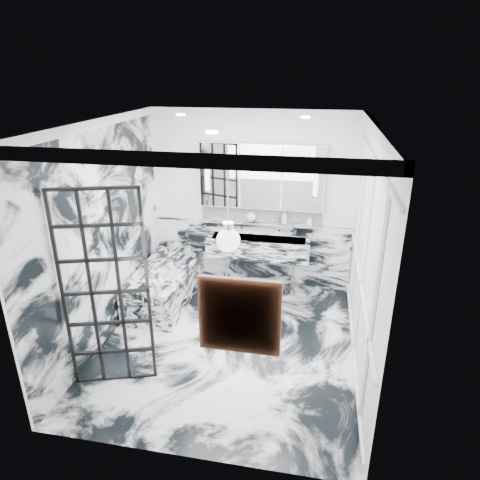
% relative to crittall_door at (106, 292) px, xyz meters
% --- Properties ---
extents(floor, '(3.60, 3.60, 0.00)m').
position_rel_crittall_door_xyz_m(floor, '(1.12, 0.92, -1.13)').
color(floor, white).
rests_on(floor, ground).
extents(ceiling, '(3.60, 3.60, 0.00)m').
position_rel_crittall_door_xyz_m(ceiling, '(1.12, 0.92, 1.67)').
color(ceiling, white).
rests_on(ceiling, wall_back).
extents(wall_back, '(3.60, 0.00, 3.60)m').
position_rel_crittall_door_xyz_m(wall_back, '(1.12, 2.72, 0.27)').
color(wall_back, white).
rests_on(wall_back, floor).
extents(wall_front, '(3.60, 0.00, 3.60)m').
position_rel_crittall_door_xyz_m(wall_front, '(1.12, -0.88, 0.27)').
color(wall_front, white).
rests_on(wall_front, floor).
extents(wall_left, '(0.00, 3.60, 3.60)m').
position_rel_crittall_door_xyz_m(wall_left, '(-0.48, 0.92, 0.27)').
color(wall_left, white).
rests_on(wall_left, floor).
extents(wall_right, '(0.00, 3.60, 3.60)m').
position_rel_crittall_door_xyz_m(wall_right, '(2.72, 0.92, 0.27)').
color(wall_right, white).
rests_on(wall_right, floor).
extents(marble_clad_back, '(3.18, 0.05, 1.05)m').
position_rel_crittall_door_xyz_m(marble_clad_back, '(1.12, 2.69, -0.61)').
color(marble_clad_back, white).
rests_on(marble_clad_back, floor).
extents(marble_clad_left, '(0.02, 3.56, 2.68)m').
position_rel_crittall_door_xyz_m(marble_clad_left, '(-0.47, 0.92, 0.21)').
color(marble_clad_left, white).
rests_on(marble_clad_left, floor).
extents(panel_molding, '(0.03, 3.40, 2.30)m').
position_rel_crittall_door_xyz_m(panel_molding, '(2.70, 0.92, 0.17)').
color(panel_molding, white).
rests_on(panel_molding, floor).
extents(soap_bottle_a, '(0.11, 0.11, 0.22)m').
position_rel_crittall_door_xyz_m(soap_bottle_a, '(1.65, 2.63, 0.07)').
color(soap_bottle_a, '#8C5919').
rests_on(soap_bottle_a, ledge).
extents(soap_bottle_b, '(0.08, 0.08, 0.16)m').
position_rel_crittall_door_xyz_m(soap_bottle_b, '(2.04, 2.63, 0.04)').
color(soap_bottle_b, '#4C4C51').
rests_on(soap_bottle_b, ledge).
extents(soap_bottle_c, '(0.14, 0.14, 0.14)m').
position_rel_crittall_door_xyz_m(soap_bottle_c, '(2.04, 2.63, 0.03)').
color(soap_bottle_c, silver).
rests_on(soap_bottle_c, ledge).
extents(face_pot, '(0.16, 0.16, 0.16)m').
position_rel_crittall_door_xyz_m(face_pot, '(1.13, 2.63, 0.03)').
color(face_pot, white).
rests_on(face_pot, ledge).
extents(amber_bottle, '(0.04, 0.04, 0.10)m').
position_rel_crittall_door_xyz_m(amber_bottle, '(1.56, 2.63, 0.01)').
color(amber_bottle, '#8C5919').
rests_on(amber_bottle, ledge).
extents(flower_vase, '(0.08, 0.08, 0.12)m').
position_rel_crittall_door_xyz_m(flower_vase, '(0.16, 1.00, -0.52)').
color(flower_vase, silver).
rests_on(flower_vase, bathtub).
extents(crittall_door, '(0.85, 0.30, 2.27)m').
position_rel_crittall_door_xyz_m(crittall_door, '(0.00, 0.00, 0.00)').
color(crittall_door, black).
rests_on(crittall_door, floor).
extents(artwork, '(0.55, 0.05, 0.55)m').
position_rel_crittall_door_xyz_m(artwork, '(1.61, -0.84, 0.41)').
color(artwork, orange).
rests_on(artwork, wall_front).
extents(pendant_light, '(0.22, 0.22, 0.22)m').
position_rel_crittall_door_xyz_m(pendant_light, '(1.37, -0.14, 0.76)').
color(pendant_light, white).
rests_on(pendant_light, ceiling).
extents(trough_sink, '(1.60, 0.45, 0.30)m').
position_rel_crittall_door_xyz_m(trough_sink, '(1.27, 2.47, -0.40)').
color(trough_sink, silver).
rests_on(trough_sink, wall_back).
extents(ledge, '(1.90, 0.14, 0.04)m').
position_rel_crittall_door_xyz_m(ledge, '(1.27, 2.64, -0.06)').
color(ledge, silver).
rests_on(ledge, wall_back).
extents(subway_tile, '(1.90, 0.03, 0.23)m').
position_rel_crittall_door_xyz_m(subway_tile, '(1.27, 2.70, 0.07)').
color(subway_tile, white).
rests_on(subway_tile, wall_back).
extents(mirror_cabinet, '(1.90, 0.16, 1.00)m').
position_rel_crittall_door_xyz_m(mirror_cabinet, '(1.27, 2.64, 0.69)').
color(mirror_cabinet, white).
rests_on(mirror_cabinet, wall_back).
extents(sconce_left, '(0.07, 0.07, 0.40)m').
position_rel_crittall_door_xyz_m(sconce_left, '(0.45, 2.55, 0.65)').
color(sconce_left, white).
rests_on(sconce_left, mirror_cabinet).
extents(sconce_right, '(0.07, 0.07, 0.40)m').
position_rel_crittall_door_xyz_m(sconce_right, '(2.09, 2.55, 0.65)').
color(sconce_right, white).
rests_on(sconce_right, mirror_cabinet).
extents(bathtub, '(0.75, 1.65, 0.55)m').
position_rel_crittall_door_xyz_m(bathtub, '(-0.06, 1.81, -0.86)').
color(bathtub, silver).
rests_on(bathtub, floor).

